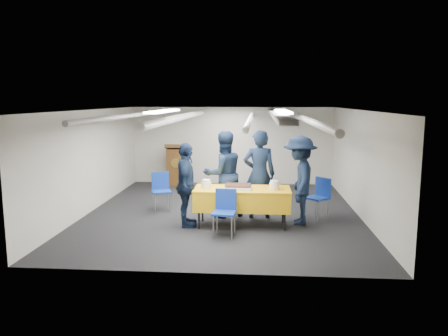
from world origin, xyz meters
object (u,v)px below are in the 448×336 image
(serving_table, at_px, (242,199))
(sheet_cake, at_px, (238,187))
(sailor_d, at_px, (299,180))
(chair_left, at_px, (161,187))
(sailor_b, at_px, (223,174))
(chair_near, at_px, (225,207))
(sailor_a, at_px, (259,174))
(sailor_c, at_px, (186,185))
(podium, at_px, (177,165))
(chair_right, at_px, (320,194))

(serving_table, distance_m, sheet_cake, 0.28)
(serving_table, relative_size, sailor_d, 1.06)
(chair_left, relative_size, sailor_b, 0.47)
(sheet_cake, bearing_deg, sailor_b, 114.47)
(sheet_cake, xyz_separation_m, chair_left, (-1.83, 1.20, -0.28))
(chair_near, bearing_deg, sailor_a, 63.87)
(sheet_cake, xyz_separation_m, sailor_c, (-1.03, -0.07, 0.03))
(serving_table, distance_m, sailor_d, 1.23)
(podium, xyz_separation_m, chair_right, (3.71, -3.33, -0.08))
(sheet_cake, bearing_deg, sailor_c, -176.24)
(podium, height_order, sailor_b, sailor_b)
(serving_table, height_order, chair_near, chair_near)
(podium, bearing_deg, sailor_a, -54.61)
(chair_left, height_order, sailor_d, sailor_d)
(chair_near, distance_m, sailor_a, 1.50)
(chair_left, height_order, sailor_a, sailor_a)
(chair_right, relative_size, sailor_a, 0.46)
(sailor_a, xyz_separation_m, sailor_d, (0.82, -0.40, -0.04))
(podium, height_order, sailor_a, sailor_a)
(chair_near, bearing_deg, chair_right, 35.11)
(chair_near, bearing_deg, serving_table, 65.37)
(sailor_d, bearing_deg, serving_table, -73.89)
(chair_near, distance_m, chair_right, 2.36)
(serving_table, height_order, sailor_a, sailor_a)
(podium, height_order, chair_right, podium)
(chair_near, xyz_separation_m, chair_right, (1.93, 1.36, 0.00))
(serving_table, xyz_separation_m, chair_near, (-0.30, -0.65, -0.03))
(chair_left, bearing_deg, chair_right, -6.74)
(podium, bearing_deg, sailor_b, -63.82)
(chair_right, distance_m, sailor_d, 0.77)
(sailor_d, bearing_deg, sailor_a, -112.12)
(sailor_a, xyz_separation_m, sailor_c, (-1.45, -0.79, -0.10))
(podium, distance_m, sailor_b, 3.73)
(serving_table, distance_m, sailor_b, 0.91)
(chair_near, distance_m, sailor_d, 1.75)
(chair_left, bearing_deg, sailor_b, -16.03)
(podium, xyz_separation_m, chair_near, (1.78, -4.69, -0.08))
(podium, relative_size, chair_near, 1.44)
(serving_table, xyz_separation_m, podium, (-2.07, 4.04, 0.05))
(sailor_c, bearing_deg, chair_near, -129.23)
(serving_table, relative_size, podium, 1.53)
(sailor_a, bearing_deg, sailor_b, -6.33)
(serving_table, distance_m, sailor_c, 1.16)
(chair_right, distance_m, sailor_a, 1.36)
(sheet_cake, distance_m, sailor_a, 0.84)
(serving_table, bearing_deg, chair_near, -114.63)
(sailor_c, xyz_separation_m, sailor_d, (2.27, 0.39, 0.06))
(sheet_cake, relative_size, sailor_c, 0.31)
(serving_table, height_order, podium, podium)
(sheet_cake, bearing_deg, podium, 115.86)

